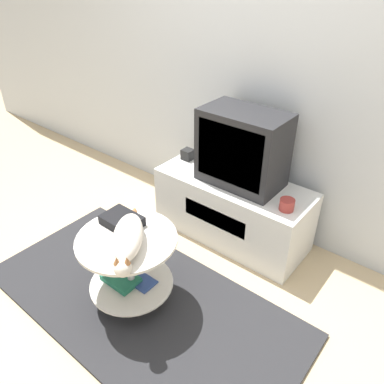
{
  "coord_description": "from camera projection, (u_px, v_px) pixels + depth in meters",
  "views": [
    {
      "loc": [
        1.28,
        -1.07,
        1.88
      ],
      "look_at": [
        0.05,
        0.45,
        0.64
      ],
      "focal_mm": 35.0,
      "sensor_mm": 36.0,
      "label": 1
    }
  ],
  "objects": [
    {
      "name": "ground_plane",
      "position": [
        141.0,
        303.0,
        2.39
      ],
      "size": [
        12.0,
        12.0,
        0.0
      ],
      "primitive_type": "plane",
      "color": "tan"
    },
    {
      "name": "wall_back",
      "position": [
        262.0,
        56.0,
        2.52
      ],
      "size": [
        8.0,
        0.05,
        2.6
      ],
      "color": "silver",
      "rests_on": "ground_plane"
    },
    {
      "name": "rug",
      "position": [
        141.0,
        301.0,
        2.38
      ],
      "size": [
        2.06,
        1.02,
        0.02
      ],
      "color": "#28282B",
      "rests_on": "ground_plane"
    },
    {
      "name": "tv_stand",
      "position": [
        232.0,
        209.0,
        2.84
      ],
      "size": [
        1.16,
        0.47,
        0.49
      ],
      "color": "silver",
      "rests_on": "ground_plane"
    },
    {
      "name": "tv",
      "position": [
        243.0,
        148.0,
        2.56
      ],
      "size": [
        0.58,
        0.35,
        0.53
      ],
      "color": "#232326",
      "rests_on": "tv_stand"
    },
    {
      "name": "speaker",
      "position": [
        188.0,
        154.0,
        2.98
      ],
      "size": [
        0.08,
        0.08,
        0.08
      ],
      "color": "black",
      "rests_on": "tv_stand"
    },
    {
      "name": "mug",
      "position": [
        287.0,
        205.0,
        2.39
      ],
      "size": [
        0.1,
        0.1,
        0.08
      ],
      "color": "#99332D",
      "rests_on": "tv_stand"
    },
    {
      "name": "coffee_table",
      "position": [
        129.0,
        263.0,
        2.23
      ],
      "size": [
        0.58,
        0.58,
        0.49
      ],
      "color": "#B2B2B7",
      "rests_on": "rug"
    },
    {
      "name": "dvd_box",
      "position": [
        122.0,
        221.0,
        2.22
      ],
      "size": [
        0.23,
        0.17,
        0.06
      ],
      "color": "black",
      "rests_on": "coffee_table"
    },
    {
      "name": "cat",
      "position": [
        128.0,
        239.0,
        2.02
      ],
      "size": [
        0.41,
        0.47,
        0.14
      ],
      "rotation": [
        0.0,
        0.0,
        -0.87
      ],
      "color": "silver",
      "rests_on": "coffee_table"
    }
  ]
}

